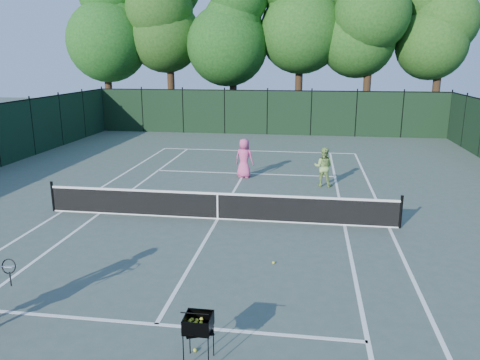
# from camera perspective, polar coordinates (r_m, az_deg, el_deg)

# --- Properties ---
(ground) EXTENTS (90.00, 90.00, 0.00)m
(ground) POSITION_cam_1_polar(r_m,az_deg,el_deg) (15.53, -2.74, -4.77)
(ground) COLOR #435249
(ground) RESTS_ON ground
(sideline_doubles_left) EXTENTS (0.10, 23.77, 0.01)m
(sideline_doubles_left) POSITION_cam_1_polar(r_m,az_deg,el_deg) (17.39, -20.80, -3.58)
(sideline_doubles_left) COLOR white
(sideline_doubles_left) RESTS_ON ground
(sideline_doubles_right) EXTENTS (0.10, 23.77, 0.01)m
(sideline_doubles_right) POSITION_cam_1_polar(r_m,az_deg,el_deg) (15.48, 17.71, -5.52)
(sideline_doubles_right) COLOR white
(sideline_doubles_right) RESTS_ON ground
(sideline_singles_left) EXTENTS (0.10, 23.77, 0.01)m
(sideline_singles_left) POSITION_cam_1_polar(r_m,az_deg,el_deg) (16.78, -16.70, -3.89)
(sideline_singles_left) COLOR white
(sideline_singles_left) RESTS_ON ground
(sideline_singles_right) EXTENTS (0.10, 23.77, 0.01)m
(sideline_singles_right) POSITION_cam_1_polar(r_m,az_deg,el_deg) (15.31, 12.63, -5.40)
(sideline_singles_right) COLOR white
(sideline_singles_right) RESTS_ON ground
(baseline_far) EXTENTS (10.97, 0.10, 0.01)m
(baseline_far) POSITION_cam_1_polar(r_m,az_deg,el_deg) (26.90, 2.13, 3.56)
(baseline_far) COLOR white
(baseline_far) RESTS_ON ground
(service_line_near) EXTENTS (8.23, 0.10, 0.01)m
(service_line_near) POSITION_cam_1_polar(r_m,az_deg,el_deg) (9.90, -10.17, -16.93)
(service_line_near) COLOR white
(service_line_near) RESTS_ON ground
(service_line_far) EXTENTS (8.23, 0.10, 0.01)m
(service_line_far) POSITION_cam_1_polar(r_m,az_deg,el_deg) (21.58, 0.52, 0.81)
(service_line_far) COLOR white
(service_line_far) RESTS_ON ground
(center_service_line) EXTENTS (0.10, 12.80, 0.01)m
(center_service_line) POSITION_cam_1_polar(r_m,az_deg,el_deg) (15.52, -2.74, -4.76)
(center_service_line) COLOR white
(center_service_line) RESTS_ON ground
(tennis_net) EXTENTS (11.69, 0.09, 1.06)m
(tennis_net) POSITION_cam_1_polar(r_m,az_deg,el_deg) (15.37, -2.76, -3.10)
(tennis_net) COLOR black
(tennis_net) RESTS_ON ground
(fence_far) EXTENTS (24.00, 0.05, 3.00)m
(fence_far) POSITION_cam_1_polar(r_m,az_deg,el_deg) (32.70, 3.35, 8.17)
(fence_far) COLOR black
(fence_far) RESTS_ON ground
(tree_0) EXTENTS (6.40, 6.40, 13.14)m
(tree_0) POSITION_cam_1_polar(r_m,az_deg,el_deg) (39.33, -16.28, 18.44)
(tree_0) COLOR black
(tree_0) RESTS_ON ground
(tree_1) EXTENTS (6.80, 6.80, 13.98)m
(tree_1) POSITION_cam_1_polar(r_m,az_deg,el_deg) (38.12, -8.72, 19.77)
(tree_1) COLOR black
(tree_1) RESTS_ON ground
(tree_2) EXTENTS (6.00, 6.00, 12.40)m
(tree_2) POSITION_cam_1_polar(r_m,az_deg,el_deg) (36.73, -0.86, 18.62)
(tree_2) COLOR black
(tree_2) RESTS_ON ground
(tree_3) EXTENTS (7.00, 7.00, 14.45)m
(tree_3) POSITION_cam_1_polar(r_m,az_deg,el_deg) (36.88, 7.48, 20.49)
(tree_3) COLOR black
(tree_3) RESTS_ON ground
(tree_4) EXTENTS (6.20, 6.20, 12.97)m
(tree_4) POSITION_cam_1_polar(r_m,az_deg,el_deg) (36.33, 15.76, 18.81)
(tree_4) COLOR black
(tree_4) RESTS_ON ground
(tree_5) EXTENTS (5.80, 5.80, 12.23)m
(tree_5) POSITION_cam_1_polar(r_m,az_deg,el_deg) (37.68, 23.53, 17.35)
(tree_5) COLOR black
(tree_5) RESTS_ON ground
(player_pink) EXTENTS (0.97, 0.77, 1.75)m
(player_pink) POSITION_cam_1_polar(r_m,az_deg,el_deg) (20.69, 0.52, 2.68)
(player_pink) COLOR #DC4D8C
(player_pink) RESTS_ON ground
(player_green) EXTENTS (0.87, 0.73, 1.62)m
(player_green) POSITION_cam_1_polar(r_m,az_deg,el_deg) (19.60, 10.13, 1.59)
(player_green) COLOR #91BB5D
(player_green) RESTS_ON ground
(ball_hopper) EXTENTS (0.62, 0.62, 0.90)m
(ball_hopper) POSITION_cam_1_polar(r_m,az_deg,el_deg) (8.38, -5.12, -17.01)
(ball_hopper) COLOR black
(ball_hopper) RESTS_ON ground
(loose_ball_near_cart) EXTENTS (0.07, 0.07, 0.07)m
(loose_ball_near_cart) POSITION_cam_1_polar(r_m,az_deg,el_deg) (9.03, -5.51, -19.95)
(loose_ball_near_cart) COLOR #C4D02A
(loose_ball_near_cart) RESTS_ON ground
(loose_ball_midcourt) EXTENTS (0.07, 0.07, 0.07)m
(loose_ball_midcourt) POSITION_cam_1_polar(r_m,az_deg,el_deg) (12.29, 4.10, -10.01)
(loose_ball_midcourt) COLOR #D4E32E
(loose_ball_midcourt) RESTS_ON ground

